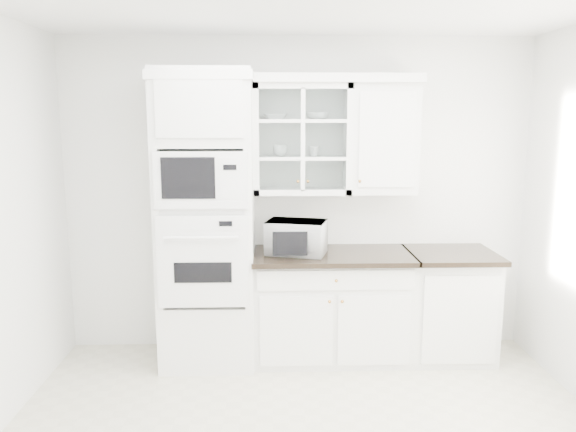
{
  "coord_description": "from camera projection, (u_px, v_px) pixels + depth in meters",
  "views": [
    {
      "loc": [
        -0.22,
        -3.08,
        2.04
      ],
      "look_at": [
        -0.1,
        1.05,
        1.3
      ],
      "focal_mm": 35.0,
      "sensor_mm": 36.0,
      "label": 1
    }
  ],
  "objects": [
    {
      "name": "bowl_b",
      "position": [
        318.0,
        116.0,
        4.62
      ],
      "size": [
        0.22,
        0.22,
        0.06
      ],
      "primitive_type": "imported",
      "rotation": [
        0.0,
        0.0,
        0.19
      ],
      "color": "white",
      "rests_on": "upper_cabinet_glass"
    },
    {
      "name": "crown_molding",
      "position": [
        289.0,
        79.0,
        4.52
      ],
      "size": [
        2.14,
        0.38,
        0.07
      ],
      "primitive_type": "cube",
      "color": "white",
      "rests_on": "room_shell"
    },
    {
      "name": "base_cabinet_run",
      "position": [
        331.0,
        305.0,
        4.75
      ],
      "size": [
        1.32,
        0.67,
        0.92
      ],
      "color": "white",
      "rests_on": "ground"
    },
    {
      "name": "upper_cabinet_solid",
      "position": [
        383.0,
        139.0,
        4.65
      ],
      "size": [
        0.55,
        0.33,
        0.9
      ],
      "primitive_type": "cube",
      "color": "white",
      "rests_on": "room_shell"
    },
    {
      "name": "countertop_microwave",
      "position": [
        297.0,
        237.0,
        4.62
      ],
      "size": [
        0.56,
        0.5,
        0.27
      ],
      "primitive_type": "imported",
      "rotation": [
        0.0,
        0.0,
        2.88
      ],
      "color": "white",
      "rests_on": "base_cabinet_run"
    },
    {
      "name": "cup_b",
      "position": [
        314.0,
        151.0,
        4.65
      ],
      "size": [
        0.09,
        0.09,
        0.08
      ],
      "primitive_type": "imported",
      "rotation": [
        0.0,
        0.0,
        -0.01
      ],
      "color": "white",
      "rests_on": "upper_cabinet_glass"
    },
    {
      "name": "oven_column",
      "position": [
        207.0,
        221.0,
        4.56
      ],
      "size": [
        0.76,
        0.68,
        2.4
      ],
      "color": "white",
      "rests_on": "ground"
    },
    {
      "name": "room_shell",
      "position": [
        307.0,
        158.0,
        3.51
      ],
      "size": [
        4.0,
        3.5,
        2.7
      ],
      "color": "white",
      "rests_on": "ground"
    },
    {
      "name": "upper_cabinet_glass",
      "position": [
        302.0,
        139.0,
        4.63
      ],
      "size": [
        0.8,
        0.33,
        0.9
      ],
      "color": "white",
      "rests_on": "room_shell"
    },
    {
      "name": "extra_base_cabinet",
      "position": [
        448.0,
        304.0,
        4.78
      ],
      "size": [
        0.72,
        0.67,
        0.92
      ],
      "color": "white",
      "rests_on": "ground"
    },
    {
      "name": "bowl_a",
      "position": [
        275.0,
        117.0,
        4.58
      ],
      "size": [
        0.21,
        0.21,
        0.05
      ],
      "primitive_type": "imported",
      "rotation": [
        0.0,
        0.0,
        0.06
      ],
      "color": "white",
      "rests_on": "upper_cabinet_glass"
    },
    {
      "name": "cup_a",
      "position": [
        280.0,
        150.0,
        4.66
      ],
      "size": [
        0.12,
        0.12,
        0.09
      ],
      "primitive_type": "imported",
      "rotation": [
        0.0,
        0.0,
        0.03
      ],
      "color": "white",
      "rests_on": "upper_cabinet_glass"
    }
  ]
}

